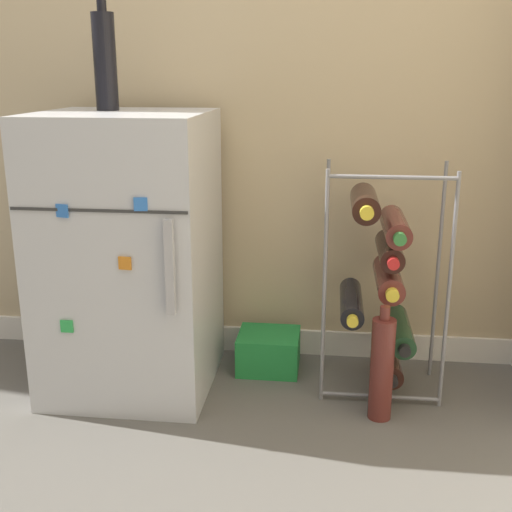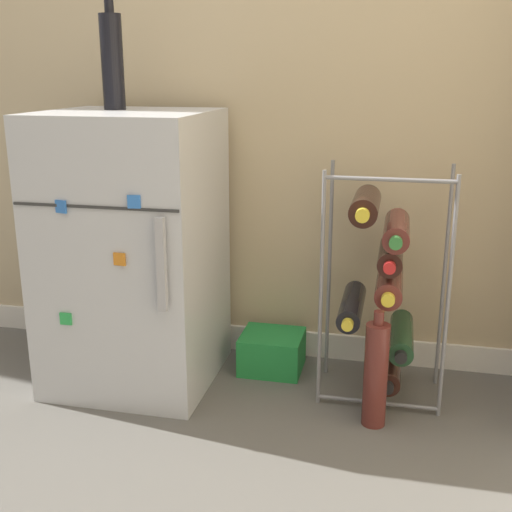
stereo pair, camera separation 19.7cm
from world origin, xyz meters
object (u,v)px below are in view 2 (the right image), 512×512
object	(u,v)px
mini_fridge	(134,251)
wine_rack	(384,283)
loose_bottle_floor	(376,374)
soda_box	(272,352)
fridge_top_bottle	(112,61)

from	to	relation	value
mini_fridge	wine_rack	world-z (taller)	mini_fridge
mini_fridge	loose_bottle_floor	xyz separation A→B (m)	(0.78, -0.14, -0.28)
mini_fridge	wine_rack	bearing A→B (deg)	3.70
mini_fridge	wine_rack	xyz separation A→B (m)	(0.78, 0.05, -0.07)
wine_rack	soda_box	size ratio (longest dim) A/B	3.49
wine_rack	soda_box	bearing A→B (deg)	165.76
soda_box	loose_bottle_floor	world-z (taller)	loose_bottle_floor
wine_rack	soda_box	distance (m)	0.48
fridge_top_bottle	loose_bottle_floor	world-z (taller)	fridge_top_bottle
loose_bottle_floor	mini_fridge	bearing A→B (deg)	169.81
mini_fridge	loose_bottle_floor	bearing A→B (deg)	-10.19
wine_rack	fridge_top_bottle	size ratio (longest dim) A/B	2.25
mini_fridge	fridge_top_bottle	xyz separation A→B (m)	(-0.06, 0.06, 0.58)
wine_rack	fridge_top_bottle	xyz separation A→B (m)	(-0.85, 0.01, 0.65)
fridge_top_bottle	loose_bottle_floor	size ratio (longest dim) A/B	0.92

